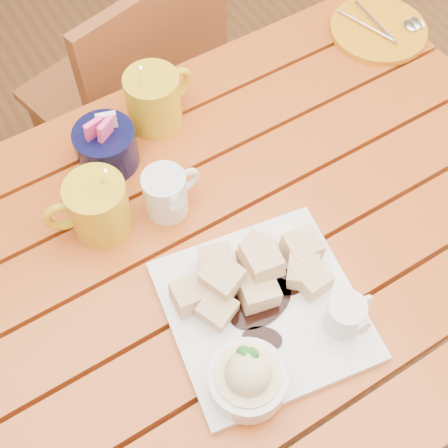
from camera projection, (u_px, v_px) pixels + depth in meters
ground at (221, 395)px, 1.61m from camera, size 5.00×5.00×0.00m
table at (220, 288)px, 1.06m from camera, size 1.20×0.79×0.75m
dessert_plate at (262, 317)px, 0.88m from camera, size 0.31×0.31×0.11m
coffee_mug_left at (97, 207)px, 0.95m from camera, size 0.13×0.09×0.16m
coffee_mug_right at (155, 99)px, 1.07m from camera, size 0.13×0.09×0.16m
cream_pitcher at (167, 193)px, 0.98m from camera, size 0.10×0.08×0.08m
sugar_caddy at (106, 146)px, 1.03m from camera, size 0.10×0.10×0.11m
orange_saucer at (379, 30)px, 1.22m from camera, size 0.19×0.19×0.02m
chair_far at (137, 95)px, 1.53m from camera, size 0.47×0.47×0.83m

